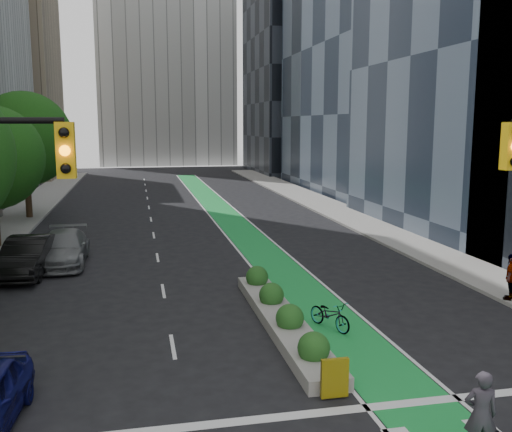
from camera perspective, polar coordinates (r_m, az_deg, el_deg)
name	(u,v)px	position (r m, az deg, el deg)	size (l,w,h in m)	color
sidewalk_right	(367,223)	(39.40, 11.01, -0.70)	(3.60, 90.00, 0.15)	gray
bike_lane_paint	(227,217)	(41.78, -2.90, -0.08)	(2.20, 70.00, 0.01)	green
building_dark_end	(304,71)	(82.46, 4.80, 14.23)	(14.00, 18.00, 28.00)	black
tree_far	(25,139)	(43.41, -22.13, 7.16)	(6.60, 6.60, 9.00)	black
median_planter	(282,316)	(19.43, 2.57, -9.93)	(1.20, 10.26, 1.10)	gray
bicycle	(330,315)	(19.34, 7.40, -9.75)	(0.64, 1.84, 0.97)	gray
cyclist	(481,414)	(13.05, 21.56, -17.95)	(0.67, 0.44, 1.85)	#322D36
parked_car_left_mid	(28,256)	(27.63, -21.86, -3.76)	(1.81, 5.18, 1.71)	black
parked_car_left_far	(63,248)	(29.09, -18.73, -3.08)	(2.22, 5.46, 1.58)	slate
pedestrian_far	(511,277)	(23.66, 24.14, -5.57)	(1.03, 0.43, 1.76)	gray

